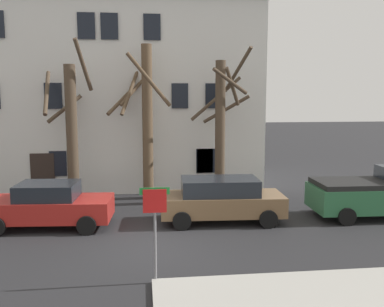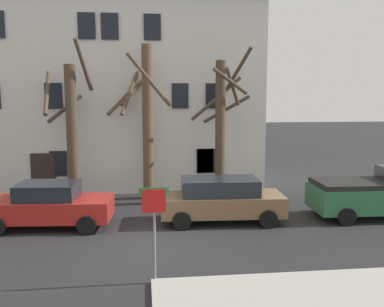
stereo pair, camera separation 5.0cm
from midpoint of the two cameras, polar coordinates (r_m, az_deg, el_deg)
name	(u,v)px [view 2 (the right image)]	position (r m, az deg, el deg)	size (l,w,h in m)	color
ground_plane	(148,248)	(13.99, -5.79, -12.45)	(120.00, 120.00, 0.00)	#262628
building_main	(117,80)	(23.84, -9.96, 9.67)	(15.44, 6.83, 11.13)	white
tree_bare_mid	(71,129)	(19.66, -15.83, 3.19)	(2.13, 2.33, 7.21)	#4C3D2D
tree_bare_far	(146,117)	(19.79, -6.16, 4.83)	(2.94, 2.95, 7.12)	brown
tree_bare_end	(222,124)	(19.15, 4.08, 3.91)	(2.72, 2.66, 6.94)	#4C3D2D
car_red_sedan	(48,205)	(16.54, -18.63, -6.58)	(4.69, 2.33, 1.66)	#AD231E
car_brown_wagon	(221,199)	(16.39, 4.03, -6.13)	(4.75, 2.26, 1.70)	brown
pickup_truck_green	(383,193)	(18.64, 24.34, -4.88)	(5.62, 2.42, 1.98)	#2D6B42
street_sign_pole	(154,217)	(10.95, -4.96, -8.43)	(0.76, 0.07, 2.53)	slate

